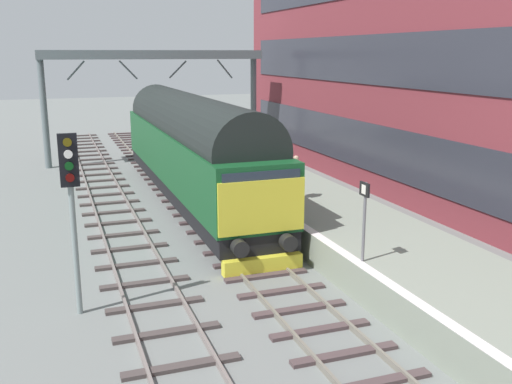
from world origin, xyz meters
TOP-DOWN VIEW (x-y plane):
  - ground_plane at (0.00, 0.00)m, footprint 140.00×140.00m
  - track_main at (0.00, -0.00)m, footprint 2.50×60.00m
  - track_adjacent_west at (-3.41, 0.00)m, footprint 2.50×60.00m
  - station_platform at (3.60, 0.00)m, footprint 4.00×44.00m
  - station_building at (10.39, 1.69)m, footprint 4.50×39.03m
  - diesel_locomotive at (0.00, 6.04)m, footprint 2.74×17.75m
  - signal_post_near at (-5.24, -3.70)m, footprint 0.44×0.22m
  - platform_number_sign at (1.89, -5.14)m, footprint 0.10×0.44m
  - waiting_passenger at (2.92, 1.62)m, footprint 0.38×0.51m
  - overhead_footbridge at (0.35, 16.52)m, footprint 12.71×2.00m

SIDE VIEW (x-z plane):
  - ground_plane at x=0.00m, z-range 0.00..0.00m
  - track_main at x=0.00m, z-range -0.02..0.13m
  - track_adjacent_west at x=-3.41m, z-range -0.02..0.13m
  - station_platform at x=3.60m, z-range 0.00..1.01m
  - waiting_passenger at x=2.92m, z-range 1.17..2.81m
  - platform_number_sign at x=1.89m, z-range 1.34..3.47m
  - diesel_locomotive at x=0.00m, z-range 0.14..4.82m
  - signal_post_near at x=-5.24m, z-range 0.69..5.23m
  - overhead_footbridge at x=0.35m, z-range 2.64..9.13m
  - station_building at x=10.39m, z-range 0.00..15.61m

